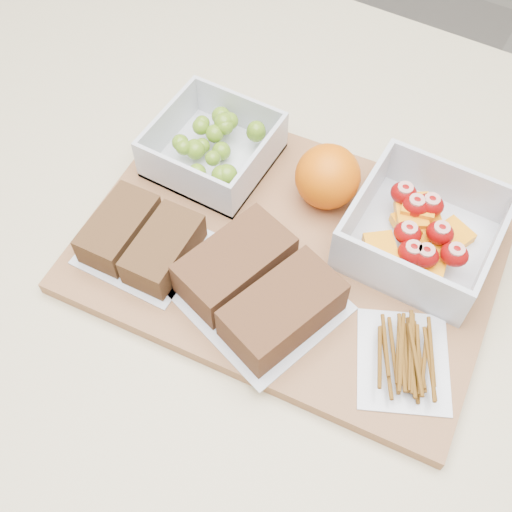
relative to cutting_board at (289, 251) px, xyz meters
The scene contains 9 objects.
ground 0.91m from the cutting_board, 111.69° to the right, with size 4.00×4.00×0.00m, color gray.
counter 0.46m from the cutting_board, 111.69° to the right, with size 1.20×0.90×0.90m, color beige.
cutting_board is the anchor object (origin of this frame).
grape_container 0.15m from the cutting_board, 153.49° to the left, with size 0.12×0.12×0.05m.
fruit_container 0.14m from the cutting_board, 30.25° to the left, with size 0.14×0.14×0.06m.
orange 0.09m from the cutting_board, 87.78° to the left, with size 0.07×0.07×0.07m, color #E96305.
sandwich_bag_left 0.15m from the cutting_board, 149.04° to the right, with size 0.12×0.11×0.04m.
sandwich_bag_center 0.08m from the cutting_board, 87.31° to the right, with size 0.18×0.17×0.05m.
pretzel_bag 0.17m from the cutting_board, 21.76° to the right, with size 0.12×0.13×0.02m.
Camera 1 is at (0.16, -0.33, 1.47)m, focal length 45.00 mm.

